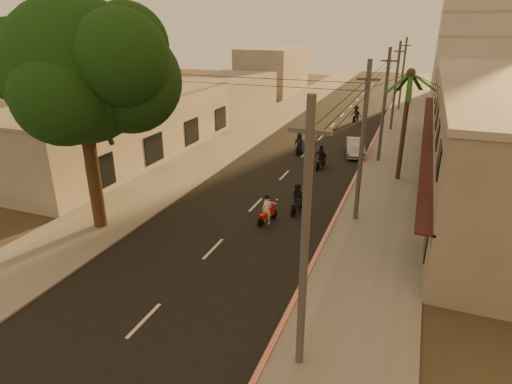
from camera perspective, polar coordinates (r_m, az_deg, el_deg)
ground at (r=20.50m, az=-8.25°, el=-10.10°), size 160.00×160.00×0.00m
road at (r=37.71m, az=6.54°, el=5.07°), size 10.00×140.00×0.02m
sidewalk_right at (r=36.66m, az=17.96°, el=3.73°), size 5.00×140.00×0.12m
sidewalk_left at (r=40.13m, az=-3.92°, el=6.26°), size 5.00×140.00×0.12m
curb_stripe at (r=32.09m, az=13.05°, el=1.80°), size 0.20×60.00×0.20m
shophouse_row at (r=34.17m, az=29.28°, el=7.00°), size 8.80×34.20×7.30m
left_building at (r=37.85m, az=-16.97°, el=8.39°), size 8.20×24.20×5.20m
broadleaf_tree at (r=23.25m, az=-21.66°, el=14.70°), size 9.60×8.70×12.10m
palm_tree at (r=31.26m, az=19.86°, el=13.92°), size 5.00×5.00×8.20m
utility_poles at (r=35.39m, az=17.04°, el=14.01°), size 1.20×48.26×9.00m
filler_right at (r=60.75m, az=26.31°, el=12.26°), size 8.00×14.00×6.00m
filler_left_near at (r=54.78m, az=-4.05°, el=12.73°), size 8.00×14.00×4.40m
filler_left_far at (r=71.21m, az=2.25°, el=15.90°), size 8.00×14.00×7.00m
scooter_red at (r=24.23m, az=1.48°, el=-2.47°), size 0.92×1.80×1.81m
scooter_mid_a at (r=25.64m, az=5.58°, el=-0.99°), size 1.02×1.97×1.94m
scooter_mid_b at (r=33.78m, az=8.63°, el=4.51°), size 1.18×1.97×1.94m
scooter_far_a at (r=37.45m, az=5.79°, el=6.37°), size 1.03×1.99×1.96m
scooter_far_b at (r=51.07m, az=13.20°, el=10.08°), size 1.42×2.01×1.99m
parked_car at (r=37.97m, az=13.09°, el=5.85°), size 3.19×4.87×1.41m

